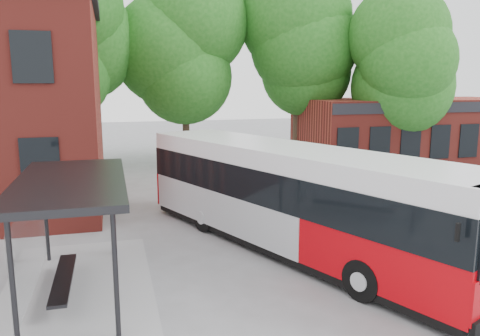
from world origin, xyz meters
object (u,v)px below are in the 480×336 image
object	(u,v)px
bus_shelter	(74,239)
bicycle_7	(397,168)
bicycle_5	(377,165)
bicycle_3	(356,172)
bicycle_0	(328,168)
bicycle_2	(348,171)
bicycle_6	(383,168)
city_bus	(292,199)

from	to	relation	value
bus_shelter	bicycle_7	world-z (taller)	bus_shelter
bus_shelter	bicycle_5	size ratio (longest dim) A/B	4.06
bicycle_3	bicycle_5	bearing A→B (deg)	-61.39
bicycle_0	bicycle_3	xyz separation A→B (m)	(0.76, -1.63, 0.02)
bicycle_2	bicycle_5	distance (m)	2.63
bicycle_7	bicycle_6	bearing A→B (deg)	29.24
bus_shelter	bicycle_3	world-z (taller)	bus_shelter
bicycle_2	bicycle_7	xyz separation A→B (m)	(2.84, -0.11, 0.03)
bicycle_3	bicycle_2	bearing A→B (deg)	17.83
city_bus	bicycle_3	xyz separation A→B (m)	(6.87, 8.32, -1.07)
city_bus	bicycle_5	bearing A→B (deg)	24.76
bus_shelter	bicycle_2	world-z (taller)	bus_shelter
city_bus	bicycle_7	bearing A→B (deg)	19.70
bicycle_2	bicycle_6	size ratio (longest dim) A/B	0.99
bus_shelter	bicycle_0	bearing A→B (deg)	43.70
bicycle_6	bicycle_5	bearing A→B (deg)	-9.55
bicycle_2	bicycle_3	bearing A→B (deg)	-137.98
bicycle_3	bicycle_6	xyz separation A→B (m)	(2.07, 0.80, -0.02)
bicycle_5	city_bus	bearing A→B (deg)	145.75
city_bus	bus_shelter	bearing A→B (deg)	173.01
bicycle_2	bicycle_5	xyz separation A→B (m)	(2.39, 1.08, 0.04)
bicycle_6	bicycle_7	distance (m)	0.71
bicycle_5	bicycle_3	bearing A→B (deg)	133.57
bicycle_6	bicycle_7	world-z (taller)	bicycle_7
bus_shelter	city_bus	bearing A→B (deg)	15.73
bicycle_3	bus_shelter	bearing A→B (deg)	121.06
bicycle_2	bicycle_3	world-z (taller)	bicycle_3
bicycle_2	bicycle_6	xyz separation A→B (m)	(2.28, 0.33, 0.00)
bus_shelter	bicycle_6	distance (m)	18.57
bicycle_5	bicycle_7	xyz separation A→B (m)	(0.45, -1.19, -0.01)
bicycle_3	bicycle_5	xyz separation A→B (m)	(2.18, 1.54, 0.02)
city_bus	bicycle_3	size ratio (longest dim) A/B	7.43
bicycle_5	bicycle_6	distance (m)	0.76
city_bus	bicycle_2	world-z (taller)	city_bus
bicycle_7	bus_shelter	bearing A→B (deg)	101.37
city_bus	bicycle_5	world-z (taller)	city_bus
bicycle_6	bicycle_2	bearing A→B (deg)	97.14
bicycle_5	bicycle_7	size ratio (longest dim) A/B	1.01
city_bus	bicycle_7	size ratio (longest dim) A/B	7.23
city_bus	bicycle_6	distance (m)	12.82
bicycle_5	bicycle_2	bearing A→B (deg)	122.62
bicycle_0	bicycle_2	bearing A→B (deg)	-170.12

